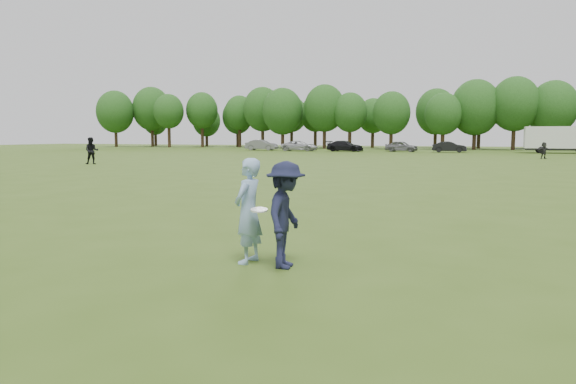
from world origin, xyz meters
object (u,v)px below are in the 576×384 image
Objects in this scene: car_b at (262,145)px; car_c at (300,146)px; player_far_a at (92,151)px; car_f at (450,147)px; cargo_trailer at (561,138)px; defender at (286,215)px; car_e at (401,146)px; car_d at (345,146)px; thrower at (248,211)px; player_far_d at (544,150)px.

car_b is 0.93× the size of car_c.
player_far_a reaches higher than car_f.
car_b is 38.58m from cargo_trailer.
defender is 61.24m from car_e.
car_e is (19.87, 0.22, -0.04)m from car_b.
car_d reaches higher than car_f.
thrower is 65.84m from car_b.
car_d reaches higher than car_c.
player_far_a is at bearing 171.64° from car_c.
car_c is at bearing 99.47° from car_d.
car_b is at bearing 87.69° from car_f.
car_d is at bearing -175.88° from cargo_trailer.
player_far_a is at bearing 40.56° from defender.
player_far_d is at bearing -16.39° from defender.
thrower is at bearing -167.70° from car_e.
player_far_d is 32.31m from car_c.
player_far_d is 0.36× the size of car_f.
cargo_trailer is (35.95, 38.60, 0.78)m from player_far_a.
defender reaches higher than car_e.
car_b is at bearing 97.38° from car_e.
car_d is 26.05m from cargo_trailer.
car_b is at bearing 60.21° from player_far_a.
defender is 0.37× the size of car_b.
car_d is 0.55× the size of cargo_trailer.
defender is 0.35× the size of car_d.
car_e is at bearing 0.59° from defender.
car_f is (19.66, 0.83, -0.00)m from car_c.
player_far_a is 0.43× the size of car_b.
thrower is at bearing -159.24° from car_b.
player_far_a reaches higher than car_e.
car_f is at bearing -89.52° from car_e.
car_d is 1.18× the size of car_f.
car_c is at bearing 91.09° from car_f.
car_f is at bearing -175.80° from thrower.
cargo_trailer is (12.63, 1.30, 1.09)m from car_f.
defender is at bearing -167.07° from car_e.
car_e is at bearing -73.25° from car_d.
defender is 1.12× the size of player_far_d.
car_c is (-19.52, 59.31, -0.18)m from thrower.
thrower is 0.19× the size of cargo_trailer.
car_d is (-13.89, 59.65, -0.14)m from defender.
defender is (0.69, -0.08, -0.02)m from thrower.
thrower is 32.55m from player_far_a.
player_far_a is 38.06m from car_d.
car_b is 0.51× the size of cargo_trailer.
player_far_d is 17.41m from cargo_trailer.
cargo_trailer is at bearing 13.29° from player_far_a.
cargo_trailer is (3.61, 17.00, 1.01)m from player_far_d.
player_far_d is at bearing -130.60° from car_e.
car_c is at bearing -103.79° from car_b.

